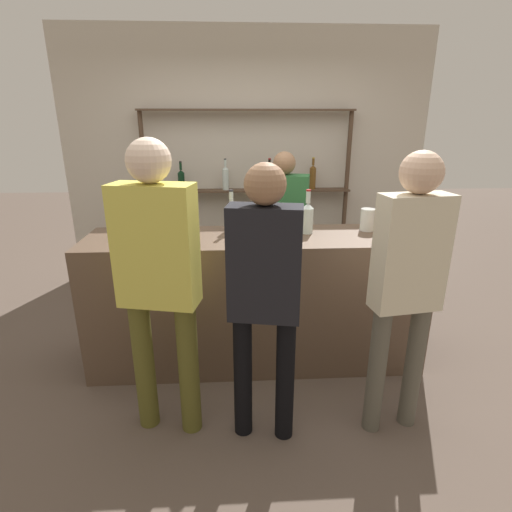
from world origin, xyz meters
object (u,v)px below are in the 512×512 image
Objects in this scene: customer_left at (158,272)px; server_behind_counter at (283,223)px; counter_bottle_2 at (173,222)px; cork_jar at (368,220)px; ice_bucket at (400,224)px; counter_bottle_3 at (141,218)px; customer_right at (408,275)px; counter_bottle_1 at (254,225)px; customer_center at (265,287)px; counter_bottle_4 at (232,215)px; counter_bottle_0 at (307,217)px.

server_behind_counter is at bearing -17.59° from customer_left.
server_behind_counter reaches higher than counter_bottle_2.
server_behind_counter reaches higher than cork_jar.
customer_left reaches higher than server_behind_counter.
ice_bucket is at bearing -63.21° from cork_jar.
counter_bottle_3 reaches higher than ice_bucket.
counter_bottle_3 is (-0.24, 0.07, 0.01)m from counter_bottle_2.
customer_left is at bearing 78.69° from customer_right.
customer_left reaches higher than counter_bottle_1.
customer_left reaches higher than counter_bottle_2.
customer_right is at bearing 30.81° from server_behind_counter.
ice_bucket is (1.03, -0.02, 0.00)m from counter_bottle_1.
customer_right reaches higher than customer_center.
counter_bottle_4 is 0.19× the size of customer_right.
counter_bottle_1 reaches higher than cork_jar.
customer_center reaches higher than ice_bucket.
counter_bottle_0 is 0.89× the size of counter_bottle_3.
customer_left is 1.04× the size of customer_right.
ice_bucket is (1.60, -0.11, -0.01)m from counter_bottle_2.
server_behind_counter is at bearing 128.23° from cork_jar.
counter_bottle_2 reaches higher than counter_bottle_1.
customer_right is (1.39, -0.76, -0.13)m from counter_bottle_2.
cork_jar is at bearing -32.18° from customer_center.
customer_center is at bearing -45.77° from counter_bottle_3.
server_behind_counter is at bearing 8.65° from customer_right.
counter_bottle_4 is at bearing 12.77° from counter_bottle_3.
counter_bottle_4 is 0.18× the size of customer_left.
customer_right is at bearing -107.22° from ice_bucket.
counter_bottle_2 is 0.46m from counter_bottle_4.
cork_jar is 0.94m from server_behind_counter.
customer_right reaches higher than counter_bottle_1.
ice_bucket is (0.62, -0.22, -0.00)m from counter_bottle_0.
counter_bottle_2 is at bearing 53.08° from customer_right.
cork_jar is at bearing 3.34° from counter_bottle_3.
customer_center is (0.02, -0.70, -0.17)m from counter_bottle_1.
counter_bottle_2 is at bearing -31.44° from server_behind_counter.
customer_right is (1.39, -0.07, -0.02)m from customer_left.
customer_center reaches higher than counter_bottle_1.
counter_bottle_0 is 1.04× the size of counter_bottle_4.
cork_jar is at bearing 6.45° from counter_bottle_2.
server_behind_counter is (1.13, 0.82, -0.26)m from counter_bottle_3.
counter_bottle_0 is 0.21× the size of server_behind_counter.
server_behind_counter is (0.89, 0.88, -0.25)m from counter_bottle_2.
counter_bottle_4 is at bearing 27.41° from counter_bottle_2.
customer_left is (0.00, -0.69, -0.11)m from counter_bottle_2.
customer_left is (0.24, -0.75, -0.13)m from counter_bottle_3.
counter_bottle_0 is at bearing -173.86° from cork_jar.
customer_right reaches higher than cork_jar.
counter_bottle_3 is at bearing 169.42° from counter_bottle_1.
counter_bottle_3 is at bearing 174.61° from ice_bucket.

